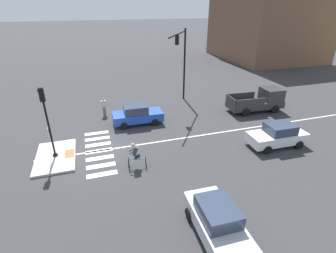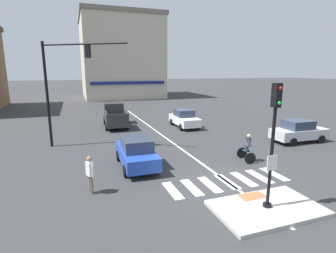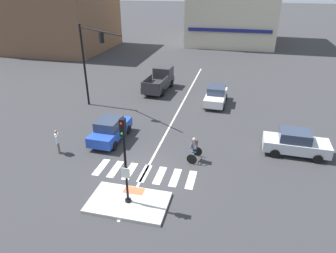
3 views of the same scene
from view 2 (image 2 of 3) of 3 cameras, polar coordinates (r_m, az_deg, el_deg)
The scene contains 20 objects.
ground_plane at distance 13.02m, azimuth 12.99°, elevation -11.78°, with size 300.00×300.00×0.00m, color #333335.
traffic_island at distance 11.10m, azimuth 20.64°, elevation -16.24°, with size 4.06×2.46×0.15m, color #B2AFA8.
tactile_pad_front at distance 11.66m, azimuth 17.81°, elevation -14.16°, with size 1.10×0.60×0.01m, color #DB5B38.
signal_pole at distance 10.10m, azimuth 21.86°, elevation -1.75°, with size 0.44×0.38×4.62m.
crosswalk_stripe_a at distance 11.96m, azimuth 0.99°, elevation -13.66°, with size 0.44×1.80×0.01m, color silver.
crosswalk_stripe_b at distance 12.29m, azimuth 5.15°, elevation -12.98°, with size 0.44×1.80×0.01m, color silver.
crosswalk_stripe_c at distance 12.67m, azimuth 9.05°, elevation -12.27°, with size 0.44×1.80×0.01m, color silver.
crosswalk_stripe_d at distance 13.12m, azimuth 12.68°, elevation -11.56°, with size 0.44×1.80×0.01m, color silver.
crosswalk_stripe_e at distance 13.61m, azimuth 16.05°, elevation -10.86°, with size 0.44×1.80×0.01m, color silver.
crosswalk_stripe_f at distance 14.14m, azimuth 19.16°, elevation -10.18°, with size 0.44×1.80×0.01m, color silver.
crosswalk_stripe_g at distance 14.72m, azimuth 22.03°, elevation -9.52°, with size 0.44×1.80×0.01m, color silver.
lane_centre_line at distance 21.64m, azimuth -1.36°, elevation -1.84°, with size 0.14×28.00×0.01m, color silver.
traffic_light_mast at distance 18.79m, azimuth -22.23°, elevation 9.56°, with size 5.02×3.36×7.05m.
building_corner_right at distance 54.69m, azimuth -10.34°, elevation 14.53°, with size 14.81×16.16×15.47m.
car_blue_westbound_near at distance 14.52m, azimuth -6.84°, elevation -5.61°, with size 1.92×4.14×1.64m.
car_silver_cross_right at distance 21.65m, azimuth 26.46°, elevation -0.92°, with size 4.14×1.93×1.64m.
car_white_eastbound_far at distance 24.59m, azimuth 3.55°, elevation 1.75°, with size 1.93×4.15×1.64m.
pickup_truck_charcoal_westbound_distant at distance 25.60m, azimuth -11.43°, elevation 2.32°, with size 2.28×5.20×2.08m.
cyclist at distance 15.88m, azimuth 16.77°, elevation -4.27°, with size 0.84×1.19×1.68m.
pedestrian_at_curb_left at distance 11.78m, azimuth -16.55°, elevation -9.41°, with size 0.35×0.51×1.67m.
Camera 2 is at (-6.60, -9.95, 5.19)m, focal length 28.12 mm.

